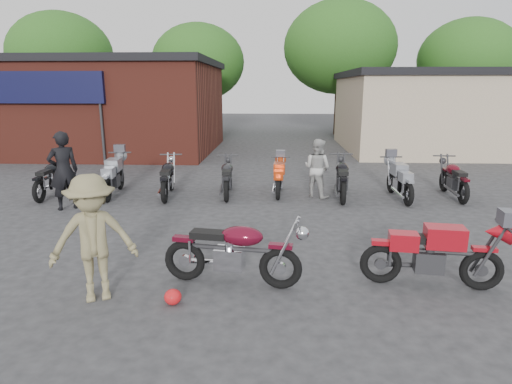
{
  "coord_description": "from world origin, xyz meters",
  "views": [
    {
      "loc": [
        0.08,
        -6.52,
        2.98
      ],
      "look_at": [
        -0.32,
        2.0,
        0.9
      ],
      "focal_mm": 30.0,
      "sensor_mm": 36.0,
      "label": 1
    }
  ],
  "objects_px": {
    "helmet": "(173,297)",
    "row_bike_5": "(342,176)",
    "person_light": "(317,168)",
    "person_tan": "(93,238)",
    "vintage_motorcycle": "(234,248)",
    "sportbike": "(435,251)",
    "row_bike_3": "(227,176)",
    "row_bike_7": "(454,177)",
    "row_bike_0": "(51,176)",
    "row_bike_6": "(400,178)",
    "row_bike_4": "(279,176)",
    "row_bike_2": "(168,176)",
    "person_dark": "(64,171)",
    "row_bike_1": "(113,174)"
  },
  "relations": [
    {
      "from": "row_bike_5",
      "to": "person_dark",
      "type": "bearing_deg",
      "value": 107.37
    },
    {
      "from": "row_bike_3",
      "to": "person_tan",
      "type": "bearing_deg",
      "value": 164.85
    },
    {
      "from": "person_light",
      "to": "row_bike_6",
      "type": "distance_m",
      "value": 2.26
    },
    {
      "from": "person_dark",
      "to": "row_bike_5",
      "type": "xyz_separation_m",
      "value": [
        7.1,
        1.51,
        -0.37
      ]
    },
    {
      "from": "person_light",
      "to": "row_bike_7",
      "type": "relative_size",
      "value": 0.81
    },
    {
      "from": "row_bike_4",
      "to": "person_dark",
      "type": "bearing_deg",
      "value": 111.51
    },
    {
      "from": "person_tan",
      "to": "row_bike_0",
      "type": "bearing_deg",
      "value": 99.68
    },
    {
      "from": "vintage_motorcycle",
      "to": "person_dark",
      "type": "relative_size",
      "value": 1.07
    },
    {
      "from": "vintage_motorcycle",
      "to": "sportbike",
      "type": "bearing_deg",
      "value": 9.73
    },
    {
      "from": "row_bike_3",
      "to": "row_bike_4",
      "type": "relative_size",
      "value": 1.08
    },
    {
      "from": "helmet",
      "to": "vintage_motorcycle",
      "type": "bearing_deg",
      "value": 39.61
    },
    {
      "from": "helmet",
      "to": "row_bike_5",
      "type": "relative_size",
      "value": 0.12
    },
    {
      "from": "person_tan",
      "to": "row_bike_7",
      "type": "height_order",
      "value": "person_tan"
    },
    {
      "from": "person_light",
      "to": "row_bike_7",
      "type": "height_order",
      "value": "person_light"
    },
    {
      "from": "row_bike_0",
      "to": "row_bike_4",
      "type": "xyz_separation_m",
      "value": [
        6.41,
        0.54,
        -0.05
      ]
    },
    {
      "from": "row_bike_5",
      "to": "row_bike_1",
      "type": "bearing_deg",
      "value": 95.6
    },
    {
      "from": "helmet",
      "to": "row_bike_1",
      "type": "bearing_deg",
      "value": 117.02
    },
    {
      "from": "helmet",
      "to": "row_bike_7",
      "type": "bearing_deg",
      "value": 45.21
    },
    {
      "from": "helmet",
      "to": "row_bike_7",
      "type": "distance_m",
      "value": 9.05
    },
    {
      "from": "person_dark",
      "to": "row_bike_3",
      "type": "distance_m",
      "value": 4.23
    },
    {
      "from": "person_dark",
      "to": "row_bike_6",
      "type": "bearing_deg",
      "value": 152.1
    },
    {
      "from": "helmet",
      "to": "row_bike_1",
      "type": "distance_m",
      "value": 6.99
    },
    {
      "from": "row_bike_5",
      "to": "person_light",
      "type": "bearing_deg",
      "value": 91.32
    },
    {
      "from": "row_bike_1",
      "to": "row_bike_7",
      "type": "relative_size",
      "value": 1.05
    },
    {
      "from": "sportbike",
      "to": "row_bike_6",
      "type": "xyz_separation_m",
      "value": [
        0.97,
        5.43,
        -0.01
      ]
    },
    {
      "from": "person_dark",
      "to": "person_tan",
      "type": "height_order",
      "value": "person_dark"
    },
    {
      "from": "row_bike_0",
      "to": "row_bike_6",
      "type": "xyz_separation_m",
      "value": [
        9.7,
        0.15,
        0.0
      ]
    },
    {
      "from": "person_dark",
      "to": "row_bike_0",
      "type": "bearing_deg",
      "value": -88.46
    },
    {
      "from": "row_bike_1",
      "to": "row_bike_5",
      "type": "height_order",
      "value": "same"
    },
    {
      "from": "row_bike_1",
      "to": "row_bike_4",
      "type": "height_order",
      "value": "row_bike_1"
    },
    {
      "from": "helmet",
      "to": "row_bike_4",
      "type": "bearing_deg",
      "value": 76.88
    },
    {
      "from": "row_bike_7",
      "to": "row_bike_6",
      "type": "bearing_deg",
      "value": 100.94
    },
    {
      "from": "row_bike_7",
      "to": "row_bike_1",
      "type": "bearing_deg",
      "value": 93.25
    },
    {
      "from": "vintage_motorcycle",
      "to": "row_bike_5",
      "type": "relative_size",
      "value": 0.99
    },
    {
      "from": "row_bike_4",
      "to": "row_bike_5",
      "type": "height_order",
      "value": "row_bike_5"
    },
    {
      "from": "row_bike_2",
      "to": "row_bike_5",
      "type": "bearing_deg",
      "value": -95.81
    },
    {
      "from": "person_light",
      "to": "person_tan",
      "type": "height_order",
      "value": "person_tan"
    },
    {
      "from": "row_bike_0",
      "to": "row_bike_6",
      "type": "relative_size",
      "value": 1.0
    },
    {
      "from": "row_bike_0",
      "to": "row_bike_6",
      "type": "height_order",
      "value": "row_bike_6"
    },
    {
      "from": "vintage_motorcycle",
      "to": "sportbike",
      "type": "height_order",
      "value": "vintage_motorcycle"
    },
    {
      "from": "sportbike",
      "to": "row_bike_7",
      "type": "distance_m",
      "value": 6.21
    },
    {
      "from": "vintage_motorcycle",
      "to": "row_bike_2",
      "type": "height_order",
      "value": "vintage_motorcycle"
    },
    {
      "from": "helmet",
      "to": "person_light",
      "type": "relative_size",
      "value": 0.15
    },
    {
      "from": "sportbike",
      "to": "row_bike_4",
      "type": "relative_size",
      "value": 1.1
    },
    {
      "from": "helmet",
      "to": "row_bike_0",
      "type": "bearing_deg",
      "value": 129.0
    },
    {
      "from": "row_bike_0",
      "to": "row_bike_4",
      "type": "height_order",
      "value": "row_bike_0"
    },
    {
      "from": "row_bike_5",
      "to": "row_bike_6",
      "type": "xyz_separation_m",
      "value": [
        1.56,
        -0.07,
        -0.03
      ]
    },
    {
      "from": "row_bike_2",
      "to": "row_bike_6",
      "type": "xyz_separation_m",
      "value": [
        6.42,
        0.02,
        -0.01
      ]
    },
    {
      "from": "vintage_motorcycle",
      "to": "person_dark",
      "type": "bearing_deg",
      "value": 147.23
    },
    {
      "from": "row_bike_2",
      "to": "helmet",
      "type": "bearing_deg",
      "value": -172.32
    }
  ]
}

